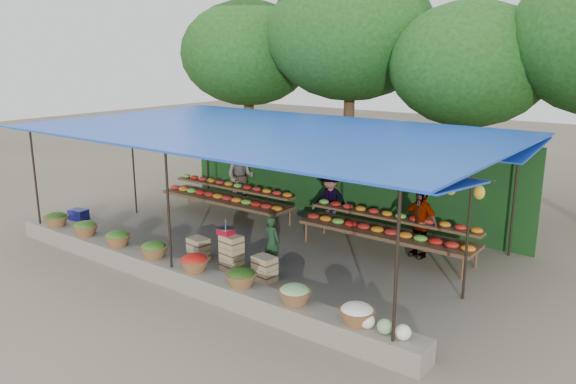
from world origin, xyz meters
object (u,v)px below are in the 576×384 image
Objects in this scene: crate_counter at (231,256)px; vendor_seated at (272,241)px; blue_crate_back at (79,215)px; weighing_scale at (226,231)px; blue_crate_front at (83,239)px.

crate_counter is 2.13× the size of vendor_seated.
vendor_seated is 6.48m from blue_crate_back.
vendor_seated is (0.68, 0.69, -0.29)m from weighing_scale.
vendor_seated is at bearing 46.05° from blue_crate_front.
blue_crate_back is (-2.02, 1.20, -0.02)m from blue_crate_front.
weighing_scale is 5.81m from blue_crate_back.
vendor_seated is at bearing -6.80° from blue_crate_back.
vendor_seated is 2.36× the size of blue_crate_back.
blue_crate_back is at bearing 174.28° from blue_crate_front.
weighing_scale is at bearing -13.15° from blue_crate_back.
crate_counter is 5.89m from blue_crate_back.
weighing_scale is (-0.12, 0.00, 0.54)m from crate_counter.
vendor_seated is 4.76m from blue_crate_front.
weighing_scale reaches higher than blue_crate_front.
weighing_scale is 0.30× the size of vendor_seated.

